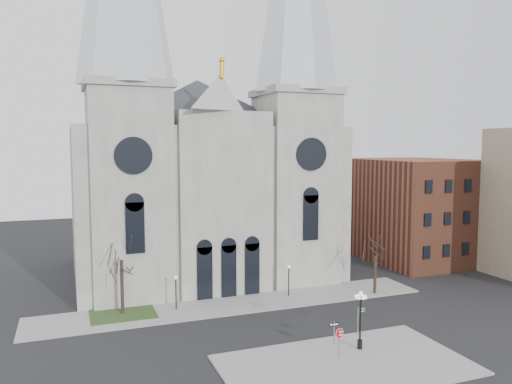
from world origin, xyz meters
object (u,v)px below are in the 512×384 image
object	(u,v)px
globe_lamp	(360,313)
one_way_sign	(334,329)
stop_sign	(339,336)
street_name_sign	(359,319)

from	to	relation	value
globe_lamp	one_way_sign	world-z (taller)	globe_lamp
stop_sign	one_way_sign	xyz separation A→B (m)	(0.67, 1.96, -0.24)
stop_sign	globe_lamp	distance (m)	2.66
globe_lamp	one_way_sign	xyz separation A→B (m)	(-1.55, 1.31, -1.55)
one_way_sign	stop_sign	bearing A→B (deg)	-105.46
one_way_sign	street_name_sign	xyz separation A→B (m)	(3.03, 1.22, 0.04)
one_way_sign	street_name_sign	bearing A→B (deg)	25.31
stop_sign	street_name_sign	distance (m)	4.89
one_way_sign	street_name_sign	distance (m)	3.27
one_way_sign	street_name_sign	world-z (taller)	street_name_sign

